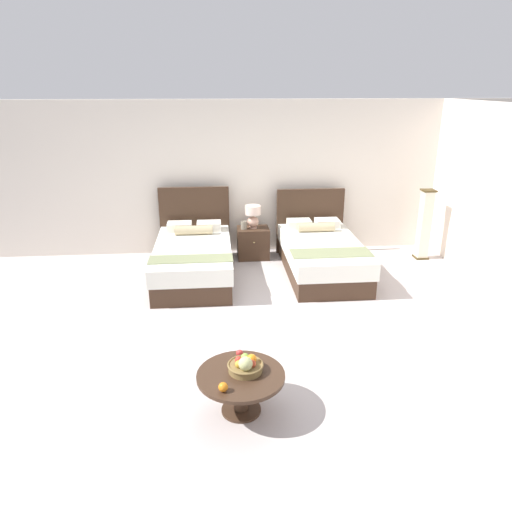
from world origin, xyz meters
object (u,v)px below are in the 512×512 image
(coffee_table, at_px, (241,383))
(loose_orange, at_px, (223,387))
(fruit_bowl, at_px, (246,365))
(floor_lamp_corner, at_px, (424,225))
(bed_near_window, at_px, (194,258))
(bed_near_corner, at_px, (321,254))
(nightstand, at_px, (253,243))
(table_lamp, at_px, (253,215))
(loose_apple, at_px, (240,353))
(vase, at_px, (244,225))

(coffee_table, relative_size, loose_orange, 9.66)
(fruit_bowl, bearing_deg, floor_lamp_corner, 48.92)
(bed_near_window, distance_m, floor_lamp_corner, 3.98)
(floor_lamp_corner, bearing_deg, bed_near_window, -172.95)
(bed_near_window, bearing_deg, floor_lamp_corner, 7.05)
(bed_near_corner, relative_size, floor_lamp_corner, 1.78)
(nightstand, bearing_deg, table_lamp, 90.00)
(bed_near_corner, distance_m, loose_apple, 3.43)
(table_lamp, relative_size, floor_lamp_corner, 0.32)
(floor_lamp_corner, bearing_deg, bed_near_corner, -165.51)
(bed_near_corner, xyz_separation_m, loose_apple, (-1.48, -3.08, 0.13))
(fruit_bowl, distance_m, loose_orange, 0.35)
(coffee_table, xyz_separation_m, floor_lamp_corner, (3.39, 3.87, 0.30))
(bed_near_window, distance_m, loose_apple, 3.14)
(loose_apple, bearing_deg, floor_lamp_corner, 46.57)
(coffee_table, bearing_deg, loose_orange, -124.07)
(bed_near_corner, relative_size, nightstand, 3.97)
(table_lamp, xyz_separation_m, floor_lamp_corner, (2.94, -0.30, -0.16))
(vase, height_order, fruit_bowl, vase)
(loose_apple, bearing_deg, bed_near_corner, 64.29)
(table_lamp, height_order, vase, table_lamp)
(nightstand, xyz_separation_m, fruit_bowl, (-0.41, -4.12, 0.20))
(loose_orange, bearing_deg, bed_near_window, 96.04)
(nightstand, xyz_separation_m, coffee_table, (-0.46, -4.15, 0.04))
(bed_near_window, relative_size, table_lamp, 5.54)
(floor_lamp_corner, bearing_deg, table_lamp, 174.13)
(nightstand, height_order, fruit_bowl, fruit_bowl)
(vase, bearing_deg, bed_near_window, -139.11)
(table_lamp, relative_size, loose_apple, 5.61)
(nightstand, bearing_deg, floor_lamp_corner, -5.49)
(bed_near_corner, bearing_deg, coffee_table, -113.81)
(bed_near_window, height_order, coffee_table, bed_near_window)
(bed_near_window, distance_m, nightstand, 1.27)
(bed_near_corner, xyz_separation_m, loose_orange, (-1.66, -3.63, 0.14))
(bed_near_window, distance_m, coffee_table, 3.43)
(table_lamp, height_order, loose_apple, table_lamp)
(vase, distance_m, coffee_table, 4.14)
(table_lamp, height_order, floor_lamp_corner, floor_lamp_corner)
(bed_near_window, height_order, floor_lamp_corner, bed_near_window)
(vase, xyz_separation_m, loose_orange, (-0.46, -4.36, -0.16))
(bed_near_corner, distance_m, coffee_table, 3.70)
(table_lamp, height_order, coffee_table, table_lamp)
(coffee_table, relative_size, loose_apple, 11.55)
(loose_orange, distance_m, floor_lamp_corner, 5.44)
(coffee_table, relative_size, floor_lamp_corner, 0.67)
(vase, height_order, floor_lamp_corner, floor_lamp_corner)
(nightstand, bearing_deg, loose_apple, -96.65)
(vase, relative_size, floor_lamp_corner, 0.12)
(bed_near_window, xyz_separation_m, loose_apple, (0.56, -3.09, 0.13))
(loose_apple, relative_size, floor_lamp_corner, 0.06)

